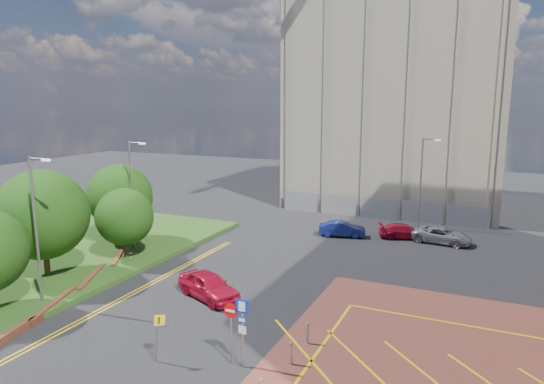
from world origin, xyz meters
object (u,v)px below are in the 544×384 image
Objects in this scene: tree_d at (120,196)px; lamp_left_far at (132,190)px; lamp_back at (422,180)px; car_silver_back at (442,235)px; sign_cluster at (238,323)px; car_red_left at (209,286)px; warning_sign at (158,332)px; car_red_back at (404,231)px; tree_c at (125,217)px; tree_b at (43,215)px; lamp_left_near at (36,224)px; car_blue_back at (342,229)px.

lamp_left_far is (2.08, -1.00, 0.79)m from tree_d.
lamp_back is 6.05m from car_silver_back.
sign_cluster reaches higher than car_red_left.
warning_sign is at bearing -44.28° from tree_d.
sign_cluster is 0.73× the size of car_red_left.
sign_cluster is (16.80, -12.02, -1.92)m from tree_d.
tree_d is at bearing 99.63° from car_red_back.
car_red_back is at bearing 29.02° from tree_d.
tree_c is 25.19m from lamp_back.
car_red_back is at bearing 92.51° from car_silver_back.
car_red_back is (16.88, 14.03, -2.60)m from tree_c.
lamp_back is (19.58, 23.00, 0.12)m from tree_b.
tree_b is 8.07m from tree_d.
tree_c is at bearing 68.20° from tree_b.
lamp_left_near is (1.08, -8.00, 1.47)m from tree_c.
lamp_back is 8.66m from car_blue_back.
warning_sign is at bearing -44.08° from tree_c.
tree_d is 1.90× the size of sign_cluster.
lamp_left_near is 10.20m from lamp_left_far.
lamp_left_near is 3.57× the size of warning_sign.
lamp_back is (16.50, 26.00, -0.30)m from lamp_left_near.
tree_c is at bearing -134.32° from lamp_back.
tree_c is 2.18× the size of warning_sign.
tree_d is 0.76× the size of lamp_back.
lamp_back is at bearing 82.03° from sign_cluster.
warning_sign reaches higher than car_blue_back.
tree_c reaches higher than car_red_back.
tree_c is 1.20× the size of car_red_back.
lamp_back is at bearing 36.09° from tree_d.
tree_d is at bearing 135.72° from warning_sign.
tree_c is 9.71m from car_red_left.
tree_d is 1.58× the size of car_blue_back.
warning_sign is 25.07m from car_red_back.
lamp_left_near is at bearing -69.65° from tree_d.
lamp_left_far is at bearing -139.14° from lamp_back.
tree_b is 27.05m from car_red_back.
lamp_left_near is at bearing 137.78° from car_blue_back.
sign_cluster is 7.69m from car_red_left.
sign_cluster is 23.29m from car_red_back.
sign_cluster reaches higher than car_red_back.
lamp_left_far reaches higher than tree_b.
tree_b reaches higher than car_silver_back.
tree_d is 1.49× the size of car_red_back.
lamp_left_far is 2.08× the size of car_blue_back.
tree_c is at bearing 93.29° from car_red_left.
car_blue_back is (11.01, 20.44, -4.03)m from lamp_left_near.
tree_b reaches higher than tree_d.
car_red_back is (4.79, 1.58, -0.04)m from car_blue_back.
tree_b is 5.49m from tree_c.
lamp_left_far is (-0.92, 2.00, 1.47)m from tree_c.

